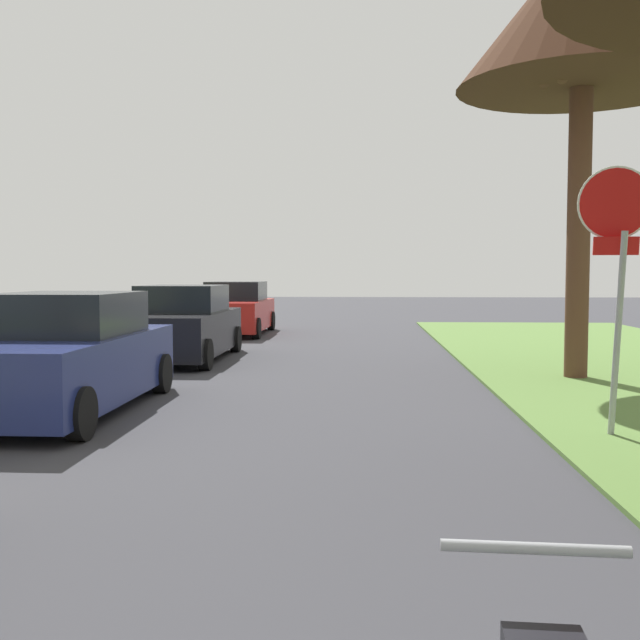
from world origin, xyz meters
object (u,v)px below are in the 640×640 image
Objects in this scene: stop_sign_far at (616,241)px; parked_sedan_navy at (63,357)px; parked_sedan_black at (182,326)px; parked_sedan_red at (236,310)px; street_tree_right_mid_b at (583,12)px.

stop_sign_far reaches higher than parked_sedan_navy.
parked_sedan_black is (0.13, 5.97, 0.00)m from parked_sedan_navy.
parked_sedan_black is 1.00× the size of parked_sedan_red.
parked_sedan_navy and parked_sedan_black have the same top height.
parked_sedan_black is at bearing 88.72° from parked_sedan_navy.
parked_sedan_red is at bearing 89.29° from parked_sedan_navy.
parked_sedan_black is (-7.49, 2.58, -5.48)m from street_tree_right_mid_b.
stop_sign_far is 15.46m from parked_sedan_red.
parked_sedan_navy is at bearing -90.71° from parked_sedan_red.
parked_sedan_black is at bearing 161.02° from street_tree_right_mid_b.
stop_sign_far reaches higher than parked_sedan_red.
parked_sedan_black is (-6.58, 7.24, -1.46)m from stop_sign_far.
stop_sign_far is at bearing -64.79° from parked_sedan_red.
stop_sign_far is 0.67× the size of parked_sedan_red.
parked_sedan_navy is 1.00× the size of parked_sedan_red.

